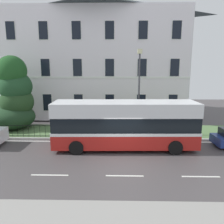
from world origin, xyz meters
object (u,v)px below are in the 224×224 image
at_px(georgian_townhouse, 98,56).
at_px(litter_bin, 162,129).
at_px(evergreen_tree, 14,99).
at_px(street_lamp_post, 139,87).
at_px(single_decker_bus, 125,124).

distance_m(georgian_townhouse, litter_bin, 13.28).
height_order(evergreen_tree, street_lamp_post, street_lamp_post).
distance_m(single_decker_bus, litter_bin, 4.38).
xyz_separation_m(georgian_townhouse, litter_bin, (6.18, -9.79, -6.50)).
xyz_separation_m(georgian_townhouse, street_lamp_post, (4.19, -9.60, -3.06)).
distance_m(georgian_townhouse, evergreen_tree, 11.37).
height_order(street_lamp_post, litter_bin, street_lamp_post).
relative_size(evergreen_tree, litter_bin, 6.11).
bearing_deg(litter_bin, street_lamp_post, 174.58).
bearing_deg(litter_bin, evergreen_tree, 171.65).
bearing_deg(single_decker_bus, street_lamp_post, 66.07).
height_order(evergreen_tree, single_decker_bus, evergreen_tree).
height_order(georgian_townhouse, evergreen_tree, georgian_townhouse).
relative_size(georgian_townhouse, evergreen_tree, 2.99).
xyz_separation_m(evergreen_tree, single_decker_bus, (9.99, -4.71, -1.14)).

